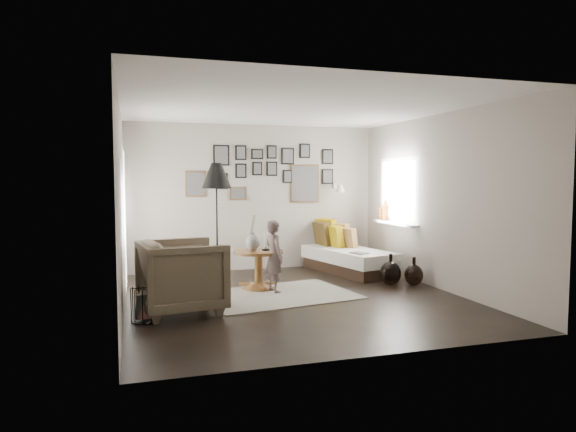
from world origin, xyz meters
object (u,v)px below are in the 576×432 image
object	(u,v)px
floor_lamp	(217,180)
pedestal_table	(259,271)
vase	(253,240)
demijohn_small	(414,275)
magazine_basket	(145,304)
daybed	(346,256)
armchair	(182,276)
demijohn_large	(391,273)
child	(274,257)

from	to	relation	value
floor_lamp	pedestal_table	bearing A→B (deg)	-22.43
vase	demijohn_small	distance (m)	2.53
floor_lamp	magazine_basket	size ratio (longest dim) A/B	4.80
daybed	armchair	xyz separation A→B (m)	(-3.03, -1.95, 0.16)
armchair	demijohn_large	world-z (taller)	armchair
demijohn_small	magazine_basket	bearing A→B (deg)	-168.48
pedestal_table	daybed	distance (m)	2.04
vase	child	size ratio (longest dim) A/B	0.50
floor_lamp	demijohn_large	world-z (taller)	floor_lamp
vase	magazine_basket	size ratio (longest dim) A/B	1.35
daybed	floor_lamp	size ratio (longest dim) A/B	1.06
pedestal_table	demijohn_small	bearing A→B (deg)	-11.20
demijohn_small	vase	bearing A→B (deg)	168.71
demijohn_large	child	world-z (taller)	child
floor_lamp	demijohn_small	size ratio (longest dim) A/B	4.21
vase	demijohn_small	bearing A→B (deg)	-11.29
child	vase	bearing A→B (deg)	25.16
vase	demijohn_large	bearing A→B (deg)	-9.88
armchair	vase	bearing A→B (deg)	-55.22
vase	demijohn_small	size ratio (longest dim) A/B	1.18
pedestal_table	magazine_basket	xyz separation A→B (m)	(-1.66, -1.28, -0.08)
magazine_basket	child	size ratio (longest dim) A/B	0.37
daybed	child	bearing A→B (deg)	-157.38
pedestal_table	demijohn_large	bearing A→B (deg)	-9.71
pedestal_table	magazine_basket	bearing A→B (deg)	-142.41
floor_lamp	daybed	bearing A→B (deg)	16.07
pedestal_table	daybed	world-z (taller)	daybed
vase	floor_lamp	distance (m)	1.03
magazine_basket	demijohn_small	size ratio (longest dim) A/B	0.88
demijohn_large	demijohn_small	distance (m)	0.36
demijohn_large	child	size ratio (longest dim) A/B	0.47
floor_lamp	demijohn_large	distance (m)	3.00
pedestal_table	armchair	world-z (taller)	armchair
armchair	child	bearing A→B (deg)	-69.69
daybed	child	size ratio (longest dim) A/B	1.90
child	daybed	bearing A→B (deg)	-66.70
pedestal_table	floor_lamp	bearing A→B (deg)	157.57
demijohn_large	child	xyz separation A→B (m)	(-1.84, 0.06, 0.34)
daybed	magazine_basket	world-z (taller)	daybed
pedestal_table	daybed	bearing A→B (deg)	27.03
magazine_basket	child	bearing A→B (deg)	28.55
daybed	armchair	distance (m)	3.61
daybed	demijohn_large	distance (m)	1.29
vase	magazine_basket	distance (m)	2.12
armchair	magazine_basket	world-z (taller)	armchair
pedestal_table	demijohn_small	xyz separation A→B (m)	(2.34, -0.46, -0.10)
demijohn_large	demijohn_small	world-z (taller)	demijohn_large
daybed	demijohn_large	bearing A→B (deg)	-95.39
vase	armchair	size ratio (longest dim) A/B	0.53
daybed	magazine_basket	bearing A→B (deg)	-161.23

